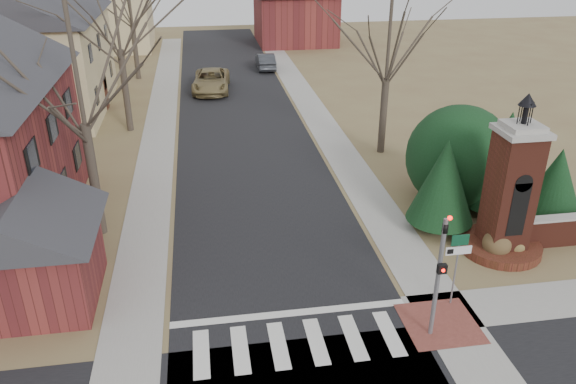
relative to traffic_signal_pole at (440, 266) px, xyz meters
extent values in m
plane|color=brown|center=(-4.30, -0.57, -2.59)|extent=(120.00, 120.00, 0.00)
cube|color=black|center=(-4.30, 21.43, -2.58)|extent=(8.00, 70.00, 0.01)
cube|color=silver|center=(-4.30, 0.23, -2.58)|extent=(8.00, 2.20, 0.02)
cube|color=silver|center=(-4.30, 1.73, -2.58)|extent=(8.00, 0.35, 0.02)
cube|color=gray|center=(0.90, 21.43, -2.58)|extent=(2.00, 60.00, 0.02)
cube|color=gray|center=(-9.50, 21.43, -2.58)|extent=(2.00, 60.00, 0.02)
cube|color=brown|center=(0.50, 0.43, -2.57)|extent=(2.40, 2.40, 0.02)
cylinder|color=slate|center=(0.00, 0.03, -0.49)|extent=(0.14, 0.14, 4.20)
imported|color=black|center=(0.00, 0.03, 1.46)|extent=(0.15, 0.18, 0.90)
sphere|color=#FF0C05|center=(0.00, -0.19, 1.76)|extent=(0.14, 0.14, 0.14)
cube|color=black|center=(0.00, -0.15, 0.01)|extent=(0.28, 0.16, 0.30)
sphere|color=#FF0C05|center=(0.00, -0.24, 0.01)|extent=(0.11, 0.11, 0.11)
cylinder|color=slate|center=(1.30, 1.43, -1.29)|extent=(0.06, 0.06, 2.60)
cube|color=silver|center=(1.30, 1.41, -0.44)|extent=(0.90, 0.03, 0.30)
cube|color=black|center=(1.00, 1.39, -0.44)|extent=(0.22, 0.02, 0.18)
cube|color=#0D4027|center=(1.30, 1.41, -0.04)|extent=(0.60, 0.03, 0.40)
cylinder|color=maroon|center=(4.70, 4.43, -2.41)|extent=(3.20, 3.20, 0.36)
cube|color=maroon|center=(4.70, 4.43, -0.09)|extent=(1.50, 1.50, 5.00)
cube|color=black|center=(4.70, 3.71, -0.39)|extent=(0.70, 0.10, 2.20)
cube|color=gray|center=(4.70, 4.43, 2.46)|extent=(1.70, 1.70, 0.20)
cube|color=gray|center=(4.70, 4.43, 2.66)|extent=(1.30, 1.30, 0.20)
cylinder|color=black|center=(4.70, 4.43, 3.06)|extent=(0.20, 0.20, 0.60)
cone|color=black|center=(4.70, 4.43, 3.66)|extent=(0.64, 0.64, 0.45)
cube|color=#CCB888|center=(-17.80, 26.43, 0.61)|extent=(9.00, 12.00, 6.40)
cube|color=maroon|center=(-12.80, 3.93, -1.19)|extent=(4.00, 4.00, 2.80)
cube|color=#CCB888|center=(-16.30, 47.43, 0.41)|extent=(10.00, 8.00, 6.00)
cube|color=maroon|center=(3.70, 47.43, -0.09)|extent=(8.00, 8.00, 5.00)
cylinder|color=#473D33|center=(2.90, 6.43, -2.34)|extent=(0.20, 0.20, 0.50)
cone|color=black|center=(2.90, 6.43, -0.29)|extent=(2.80, 2.80, 3.60)
cylinder|color=#473D33|center=(6.20, 7.63, -2.34)|extent=(0.20, 0.20, 0.50)
cone|color=black|center=(6.20, 7.63, 0.01)|extent=(3.40, 3.40, 4.20)
cylinder|color=#473D33|center=(8.20, 6.63, -2.34)|extent=(0.20, 0.20, 0.50)
cone|color=black|center=(8.20, 6.63, -0.69)|extent=(2.40, 2.40, 2.80)
sphere|color=black|center=(4.70, 8.93, -0.19)|extent=(4.80, 4.80, 4.80)
cylinder|color=#473D33|center=(-11.30, 8.43, -0.17)|extent=(0.40, 0.40, 4.83)
cylinder|color=#473D33|center=(-11.30, 21.43, -0.07)|extent=(0.40, 0.40, 5.04)
cylinder|color=#473D33|center=(-11.80, 34.43, -0.38)|extent=(0.40, 0.40, 4.41)
cylinder|color=#473D33|center=(3.20, 15.43, -0.49)|extent=(0.40, 0.40, 4.20)
imported|color=olive|center=(-5.90, 29.63, -1.78)|extent=(3.19, 6.01, 1.61)
imported|color=#36393E|center=(-0.90, 36.06, -1.89)|extent=(1.51, 4.22, 1.39)
sphere|color=brown|center=(4.30, 4.03, -2.03)|extent=(1.11, 1.11, 1.11)
sphere|color=brown|center=(5.09, 4.03, -2.17)|extent=(0.84, 0.84, 0.84)
camera|label=1|loc=(-6.76, -13.30, 9.42)|focal=35.00mm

